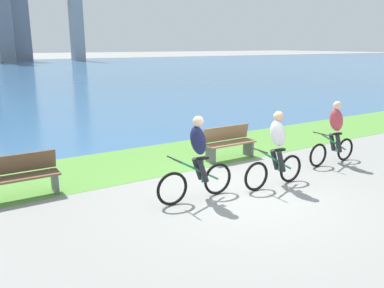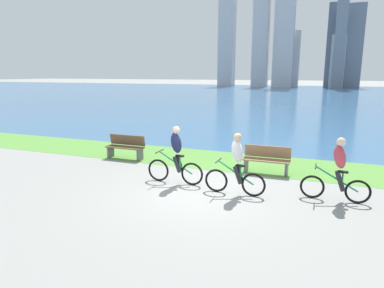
# 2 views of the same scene
# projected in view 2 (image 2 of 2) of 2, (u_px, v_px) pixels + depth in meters

# --- Properties ---
(ground_plane) EXTENTS (300.00, 300.00, 0.00)m
(ground_plane) POSITION_uv_depth(u_px,v_px,m) (202.00, 191.00, 9.32)
(ground_plane) COLOR gray
(grass_strip_bayside) EXTENTS (120.00, 2.82, 0.01)m
(grass_strip_bayside) POSITION_uv_depth(u_px,v_px,m) (232.00, 161.00, 12.43)
(grass_strip_bayside) COLOR #59933D
(grass_strip_bayside) RESTS_ON ground
(bay_water_surface) EXTENTS (300.00, 79.23, 0.00)m
(bay_water_surface) POSITION_uv_depth(u_px,v_px,m) (301.00, 95.00, 49.87)
(bay_water_surface) COLOR #386693
(bay_water_surface) RESTS_ON ground
(cyclist_lead) EXTENTS (1.77, 0.52, 1.72)m
(cyclist_lead) POSITION_uv_depth(u_px,v_px,m) (176.00, 156.00, 9.82)
(cyclist_lead) COLOR black
(cyclist_lead) RESTS_ON ground
(cyclist_trailing) EXTENTS (1.67, 0.52, 1.69)m
(cyclist_trailing) POSITION_uv_depth(u_px,v_px,m) (236.00, 164.00, 8.91)
(cyclist_trailing) COLOR black
(cyclist_trailing) RESTS_ON ground
(cyclist_distant_rear) EXTENTS (1.70, 0.52, 1.66)m
(cyclist_distant_rear) POSITION_uv_depth(u_px,v_px,m) (338.00, 170.00, 8.43)
(cyclist_distant_rear) COLOR black
(cyclist_distant_rear) RESTS_ON ground
(bench_near_path) EXTENTS (1.50, 0.47, 0.90)m
(bench_near_path) POSITION_uv_depth(u_px,v_px,m) (126.00, 147.00, 12.79)
(bench_near_path) COLOR brown
(bench_near_path) RESTS_ON ground
(bench_far_along_path) EXTENTS (1.50, 0.47, 0.90)m
(bench_far_along_path) POSITION_uv_depth(u_px,v_px,m) (267.00, 160.00, 10.90)
(bench_far_along_path) COLOR olive
(bench_far_along_path) RESTS_ON ground
(city_skyline_far_shore) EXTENTS (40.84, 8.43, 26.97)m
(city_skyline_far_shore) POSITION_uv_depth(u_px,v_px,m) (300.00, 42.00, 75.33)
(city_skyline_far_shore) COLOR #B7B7BC
(city_skyline_far_shore) RESTS_ON ground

